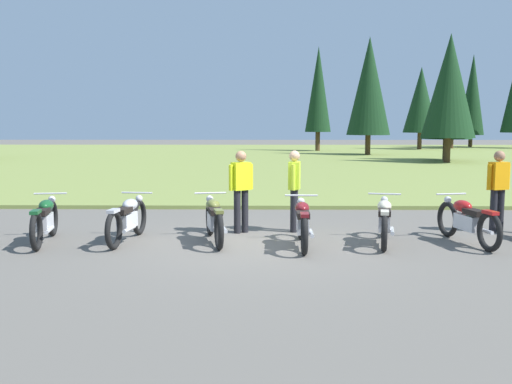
# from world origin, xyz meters

# --- Properties ---
(ground_plane) EXTENTS (140.00, 140.00, 0.00)m
(ground_plane) POSITION_xyz_m (0.00, 0.00, 0.00)
(ground_plane) COLOR #605B54
(grass_moorland) EXTENTS (80.00, 44.00, 0.10)m
(grass_moorland) POSITION_xyz_m (0.00, 26.38, 0.05)
(grass_moorland) COLOR olive
(grass_moorland) RESTS_ON ground
(forest_treeline) EXTENTS (43.53, 24.25, 8.44)m
(forest_treeline) POSITION_xyz_m (8.38, 32.35, 4.31)
(forest_treeline) COLOR #47331E
(forest_treeline) RESTS_ON ground
(motorcycle_british_green) EXTENTS (0.67, 2.09, 0.88)m
(motorcycle_british_green) POSITION_xyz_m (-3.92, 0.06, 0.44)
(motorcycle_british_green) COLOR black
(motorcycle_british_green) RESTS_ON ground
(motorcycle_silver) EXTENTS (0.62, 2.10, 0.88)m
(motorcycle_silver) POSITION_xyz_m (-2.41, 0.20, 0.44)
(motorcycle_silver) COLOR black
(motorcycle_silver) RESTS_ON ground
(motorcycle_olive) EXTENTS (0.72, 2.08, 0.88)m
(motorcycle_olive) POSITION_xyz_m (-0.78, 0.19, 0.44)
(motorcycle_olive) COLOR black
(motorcycle_olive) RESTS_ON ground
(motorcycle_maroon) EXTENTS (0.62, 2.10, 0.88)m
(motorcycle_maroon) POSITION_xyz_m (0.85, -0.18, 0.44)
(motorcycle_maroon) COLOR black
(motorcycle_maroon) RESTS_ON ground
(motorcycle_cream) EXTENTS (0.67, 2.08, 0.88)m
(motorcycle_cream) POSITION_xyz_m (2.38, 0.09, 0.44)
(motorcycle_cream) COLOR black
(motorcycle_cream) RESTS_ON ground
(motorcycle_red) EXTENTS (0.73, 2.07, 0.88)m
(motorcycle_red) POSITION_xyz_m (3.91, 0.11, 0.44)
(motorcycle_red) COLOR black
(motorcycle_red) RESTS_ON ground
(rider_checking_bike) EXTENTS (0.48, 0.38, 1.67)m
(rider_checking_bike) POSITION_xyz_m (-0.31, 1.13, 0.95)
(rider_checking_bike) COLOR black
(rider_checking_bike) RESTS_ON ground
(rider_with_back_turned) EXTENTS (0.27, 0.54, 1.67)m
(rider_with_back_turned) POSITION_xyz_m (0.77, 1.30, 0.95)
(rider_with_back_turned) COLOR black
(rider_with_back_turned) RESTS_ON ground
(rider_near_row_end) EXTENTS (0.52, 0.33, 1.67)m
(rider_near_row_end) POSITION_xyz_m (4.93, 1.30, 0.95)
(rider_near_row_end) COLOR black
(rider_near_row_end) RESTS_ON ground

